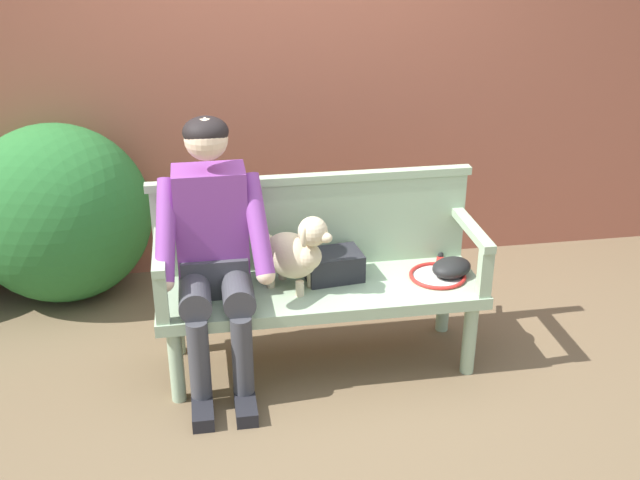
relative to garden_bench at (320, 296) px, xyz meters
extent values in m
plane|color=brown|center=(0.00, 0.00, -0.39)|extent=(40.00, 40.00, 0.00)
cube|color=#9E5642|center=(0.00, 1.34, 0.78)|extent=(8.00, 0.30, 2.33)
ellipsoid|color=#286B2D|center=(-1.37, 0.95, 0.14)|extent=(1.06, 0.83, 1.06)
cube|color=#9EB793|center=(0.00, 0.00, 0.03)|extent=(1.61, 0.54, 0.06)
cylinder|color=#9EB793|center=(-0.72, -0.21, -0.20)|extent=(0.07, 0.07, 0.39)
cylinder|color=#9EB793|center=(0.72, -0.21, -0.20)|extent=(0.07, 0.07, 0.39)
cylinder|color=#9EB793|center=(-0.72, 0.21, -0.20)|extent=(0.07, 0.07, 0.39)
cylinder|color=#9EB793|center=(0.72, 0.21, -0.20)|extent=(0.07, 0.07, 0.39)
cube|color=#9EB793|center=(0.00, 0.24, 0.29)|extent=(1.61, 0.05, 0.46)
cube|color=#9EB793|center=(0.00, 0.24, 0.54)|extent=(1.65, 0.06, 0.04)
cube|color=#9EB793|center=(-0.76, -0.23, 0.18)|extent=(0.06, 0.06, 0.24)
cube|color=#9EB793|center=(-0.76, 0.00, 0.32)|extent=(0.06, 0.54, 0.04)
cube|color=#9EB793|center=(0.76, -0.23, 0.18)|extent=(0.06, 0.06, 0.24)
cube|color=#9EB793|center=(0.76, 0.00, 0.32)|extent=(0.06, 0.54, 0.04)
cube|color=black|center=(-0.61, -0.37, -0.35)|extent=(0.10, 0.24, 0.07)
cylinder|color=#3D3D42|center=(-0.61, -0.29, -0.12)|extent=(0.10, 0.10, 0.40)
cylinder|color=#3D3D42|center=(-0.61, -0.12, 0.14)|extent=(0.15, 0.34, 0.15)
cube|color=black|center=(-0.41, -0.37, -0.35)|extent=(0.10, 0.24, 0.07)
cylinder|color=#3D3D42|center=(-0.41, -0.29, -0.12)|extent=(0.10, 0.10, 0.40)
cylinder|color=#3D3D42|center=(-0.41, -0.12, 0.14)|extent=(0.15, 0.34, 0.15)
cube|color=#3D3D42|center=(-0.51, 0.05, 0.16)|extent=(0.32, 0.24, 0.20)
cube|color=#843D93|center=(-0.51, 0.07, 0.42)|extent=(0.34, 0.22, 0.52)
cylinder|color=#843D93|center=(-0.72, -0.06, 0.44)|extent=(0.14, 0.35, 0.45)
sphere|color=beige|center=(-0.74, -0.19, 0.24)|extent=(0.09, 0.09, 0.09)
cylinder|color=#843D93|center=(-0.30, -0.06, 0.44)|extent=(0.14, 0.35, 0.45)
sphere|color=beige|center=(-0.28, -0.19, 0.24)|extent=(0.09, 0.09, 0.09)
sphere|color=beige|center=(-0.51, 0.05, 0.83)|extent=(0.20, 0.20, 0.20)
ellipsoid|color=black|center=(-0.51, 0.06, 0.86)|extent=(0.21, 0.21, 0.14)
cylinder|color=beige|center=(-0.11, -0.08, 0.10)|extent=(0.04, 0.04, 0.08)
cylinder|color=beige|center=(-0.04, 0.00, 0.10)|extent=(0.04, 0.04, 0.08)
cylinder|color=beige|center=(-0.24, 0.03, 0.10)|extent=(0.04, 0.04, 0.08)
cylinder|color=beige|center=(-0.17, 0.11, 0.10)|extent=(0.04, 0.04, 0.08)
ellipsoid|color=beige|center=(-0.14, 0.01, 0.23)|extent=(0.34, 0.33, 0.23)
sphere|color=beige|center=(-0.07, -0.05, 0.25)|extent=(0.13, 0.13, 0.13)
sphere|color=beige|center=(-0.05, -0.07, 0.39)|extent=(0.14, 0.14, 0.14)
ellipsoid|color=beige|center=(0.00, -0.11, 0.38)|extent=(0.10, 0.10, 0.05)
ellipsoid|color=beige|center=(-0.09, -0.11, 0.38)|extent=(0.05, 0.05, 0.10)
ellipsoid|color=beige|center=(-0.01, -0.02, 0.38)|extent=(0.05, 0.05, 0.10)
sphere|color=beige|center=(-0.25, 0.10, 0.28)|extent=(0.07, 0.07, 0.07)
torus|color=red|center=(0.60, -0.01, 0.07)|extent=(0.38, 0.38, 0.02)
cylinder|color=silver|center=(0.60, -0.01, 0.06)|extent=(0.25, 0.25, 0.00)
cube|color=red|center=(0.66, 0.14, 0.07)|extent=(0.06, 0.08, 0.02)
cylinder|color=black|center=(0.71, 0.27, 0.07)|extent=(0.11, 0.22, 0.03)
ellipsoid|color=black|center=(0.68, 0.00, 0.10)|extent=(0.27, 0.25, 0.09)
cube|color=#232328|center=(0.08, 0.07, 0.13)|extent=(0.30, 0.23, 0.14)
camera|label=1|loc=(-0.56, -3.38, 1.89)|focal=43.78mm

